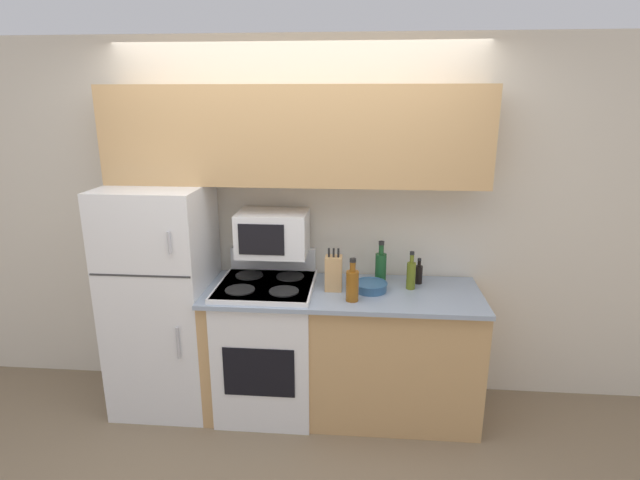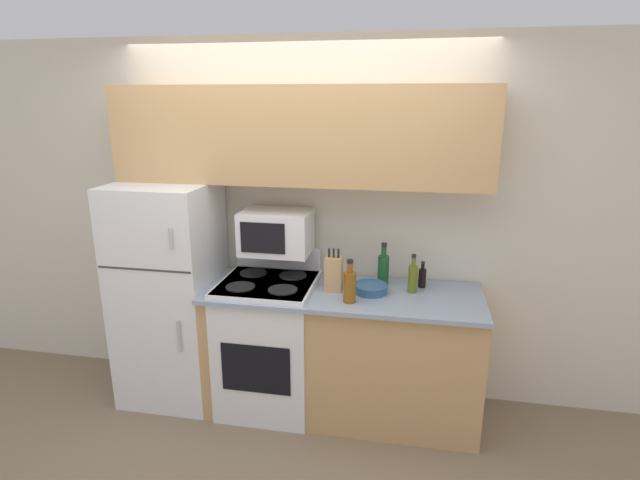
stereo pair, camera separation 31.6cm
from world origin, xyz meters
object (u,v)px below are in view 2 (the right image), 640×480
Objects in this scene: stove at (269,342)px; knife_block at (334,273)px; bottle_whiskey at (350,285)px; bottle_soy_sauce at (422,277)px; bottle_olive_oil at (413,277)px; microwave at (276,232)px; refrigerator at (170,293)px; bottle_wine_green at (383,269)px; bowl at (371,288)px.

knife_block is at bearing 0.66° from stove.
knife_block is 0.22m from bottle_whiskey.
bottle_soy_sauce is at bearing 16.20° from knife_block.
bottle_olive_oil is (0.97, 0.07, 0.52)m from stove.
microwave is 1.82× the size of bottle_olive_oil.
refrigerator is 0.79m from stove.
knife_block is 0.60m from bottle_soy_sauce.
refrigerator is 1.21m from knife_block.
refrigerator is at bearing -170.20° from microwave.
knife_block is 0.52m from bottle_olive_oil.
knife_block is 1.62× the size of bottle_soy_sauce.
stove is at bearing 163.52° from bottle_whiskey.
refrigerator is 1.35m from bottle_whiskey.
bottle_wine_green is (0.32, 0.15, 0.00)m from knife_block.
bottle_whiskey is (1.32, -0.18, 0.22)m from refrigerator.
bottle_whiskey is at bearing -7.79° from refrigerator.
refrigerator is 5.67× the size of bottle_whiskey.
microwave is at bearing 162.59° from knife_block.
refrigerator reaches higher than bottle_soy_sauce.
bottle_soy_sauce is (1.03, 0.17, 0.49)m from stove.
refrigerator is 0.90m from microwave.
microwave is at bearing -178.04° from bottle_soy_sauce.
bottle_wine_green is at bearing -176.52° from bottle_soy_sauce.
bottle_wine_green reaches higher than bottle_soy_sauce.
knife_block is at bearing -154.29° from bottle_wine_green.
microwave is at bearing 175.63° from bottle_olive_oil.
bowl is 0.23m from bottle_whiskey.
bottle_whiskey is at bearing -123.59° from bowl.
knife_block reaches higher than bottle_whiskey.
knife_block is (0.46, 0.01, 0.54)m from stove.
microwave is 0.75m from bowl.
bottle_olive_oil is (0.27, 0.06, 0.07)m from bowl.
stove is at bearing -170.49° from bottle_soy_sauce.
stove is 3.77× the size of knife_block.
bowl is (0.25, -0.00, -0.09)m from knife_block.
bottle_whiskey is at bearing -142.37° from bottle_soy_sauce.
bottle_whiskey is (0.55, -0.31, -0.23)m from microwave.
stove is at bearing -0.57° from refrigerator.
bottle_whiskey is 0.57m from bottle_soy_sauce.
bottle_wine_green is (0.77, 0.16, 0.54)m from stove.
bottle_soy_sauce is at bearing 3.48° from bottle_wine_green.
microwave is 2.10× the size of bowl.
knife_block is 0.26m from bowl.
bottle_soy_sauce is (0.58, 0.17, -0.05)m from knife_block.
refrigerator reaches higher than bowl.
bottle_wine_green reaches higher than stove.
knife_block is (1.19, -0.00, 0.23)m from refrigerator.
knife_block is 1.04× the size of bottle_whiskey.
bottle_whiskey is (-0.12, -0.18, 0.08)m from bowl.
bottle_wine_green reaches higher than bowl.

